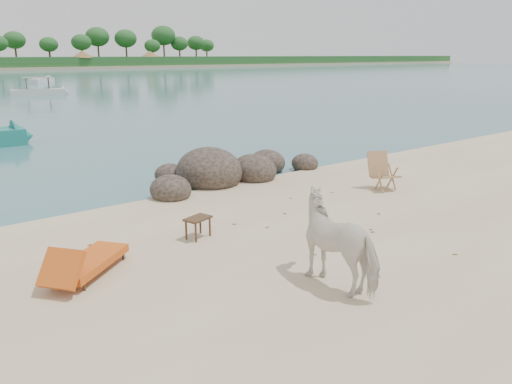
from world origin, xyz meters
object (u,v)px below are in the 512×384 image
cow (342,242)px  deck_chair (387,172)px  lounge_chair (90,258)px  boulders (224,172)px  side_table (198,229)px

cow → deck_chair: (5.53, 3.37, -0.22)m
lounge_chair → deck_chair: (8.75, 0.35, 0.23)m
boulders → side_table: (-3.30, -3.87, -0.05)m
cow → side_table: 3.47m
lounge_chair → deck_chair: bearing=-35.7°
deck_chair → side_table: bearing=-158.5°
boulders → deck_chair: deck_chair is taller
boulders → lounge_chair: (-5.74, -4.19, 0.03)m
side_table → deck_chair: 6.32m
side_table → deck_chair: deck_chair is taller
boulders → side_table: size_ratio=11.48×
side_table → deck_chair: (6.31, 0.03, 0.31)m
cow → lounge_chair: 4.43m
side_table → lounge_chair: (-2.44, -0.32, 0.08)m
cow → deck_chair: cow is taller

